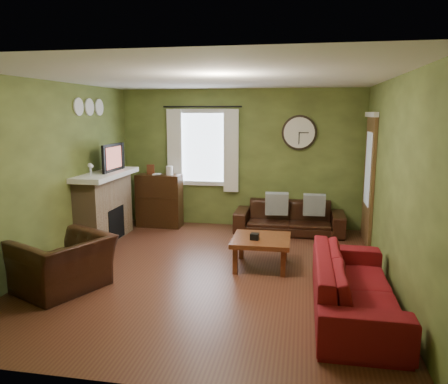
% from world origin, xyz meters
% --- Properties ---
extents(floor, '(4.60, 5.20, 0.00)m').
position_xyz_m(floor, '(0.00, 0.00, 0.00)').
color(floor, '#532B1D').
rests_on(floor, ground).
extents(ceiling, '(4.60, 5.20, 0.00)m').
position_xyz_m(ceiling, '(0.00, 0.00, 2.60)').
color(ceiling, white).
rests_on(ceiling, ground).
extents(wall_left, '(0.00, 5.20, 2.60)m').
position_xyz_m(wall_left, '(-2.30, 0.00, 1.30)').
color(wall_left, '#5B6A2E').
rests_on(wall_left, ground).
extents(wall_right, '(0.00, 5.20, 2.60)m').
position_xyz_m(wall_right, '(2.30, 0.00, 1.30)').
color(wall_right, '#5B6A2E').
rests_on(wall_right, ground).
extents(wall_back, '(4.60, 0.00, 2.60)m').
position_xyz_m(wall_back, '(0.00, 2.60, 1.30)').
color(wall_back, '#5B6A2E').
rests_on(wall_back, ground).
extents(wall_front, '(4.60, 0.00, 2.60)m').
position_xyz_m(wall_front, '(0.00, -2.60, 1.30)').
color(wall_front, '#5B6A2E').
rests_on(wall_front, ground).
extents(fireplace, '(0.40, 1.40, 1.10)m').
position_xyz_m(fireplace, '(-2.10, 1.15, 0.55)').
color(fireplace, tan).
rests_on(fireplace, floor).
extents(firebox, '(0.04, 0.60, 0.55)m').
position_xyz_m(firebox, '(-1.91, 1.15, 0.30)').
color(firebox, black).
rests_on(firebox, fireplace).
extents(mantel, '(0.58, 1.60, 0.08)m').
position_xyz_m(mantel, '(-2.07, 1.15, 1.14)').
color(mantel, white).
rests_on(mantel, fireplace).
extents(tv, '(0.08, 0.60, 0.35)m').
position_xyz_m(tv, '(-2.05, 1.30, 1.35)').
color(tv, black).
rests_on(tv, mantel).
extents(tv_screen, '(0.02, 0.62, 0.36)m').
position_xyz_m(tv_screen, '(-1.97, 1.30, 1.41)').
color(tv_screen, '#994C3F').
rests_on(tv_screen, mantel).
extents(medallion_left, '(0.28, 0.28, 0.03)m').
position_xyz_m(medallion_left, '(-2.28, 0.80, 2.25)').
color(medallion_left, white).
rests_on(medallion_left, wall_left).
extents(medallion_mid, '(0.28, 0.28, 0.03)m').
position_xyz_m(medallion_mid, '(-2.28, 1.15, 2.25)').
color(medallion_mid, white).
rests_on(medallion_mid, wall_left).
extents(medallion_right, '(0.28, 0.28, 0.03)m').
position_xyz_m(medallion_right, '(-2.28, 1.50, 2.25)').
color(medallion_right, white).
rests_on(medallion_right, wall_left).
extents(window_pane, '(1.00, 0.02, 1.30)m').
position_xyz_m(window_pane, '(-0.70, 2.58, 1.50)').
color(window_pane, silver).
rests_on(window_pane, wall_back).
extents(curtain_rod, '(0.03, 0.03, 1.50)m').
position_xyz_m(curtain_rod, '(-0.70, 2.48, 2.27)').
color(curtain_rod, black).
rests_on(curtain_rod, wall_back).
extents(curtain_left, '(0.28, 0.04, 1.55)m').
position_xyz_m(curtain_left, '(-1.25, 2.48, 1.45)').
color(curtain_left, white).
rests_on(curtain_left, wall_back).
extents(curtain_right, '(0.28, 0.04, 1.55)m').
position_xyz_m(curtain_right, '(-0.15, 2.48, 1.45)').
color(curtain_right, white).
rests_on(curtain_right, wall_back).
extents(wall_clock, '(0.64, 0.06, 0.64)m').
position_xyz_m(wall_clock, '(1.10, 2.55, 1.80)').
color(wall_clock, white).
rests_on(wall_clock, wall_back).
extents(door, '(0.05, 0.90, 2.10)m').
position_xyz_m(door, '(2.27, 1.85, 1.05)').
color(door, brown).
rests_on(door, floor).
extents(bookshelf, '(0.85, 0.36, 1.00)m').
position_xyz_m(bookshelf, '(-1.49, 2.22, 0.50)').
color(bookshelf, black).
rests_on(bookshelf, floor).
extents(book, '(0.20, 0.24, 0.02)m').
position_xyz_m(book, '(-1.60, 2.18, 0.96)').
color(book, '#592A14').
rests_on(book, bookshelf).
extents(sofa_brown, '(1.95, 0.76, 0.57)m').
position_xyz_m(sofa_brown, '(0.97, 2.20, 0.29)').
color(sofa_brown, black).
rests_on(sofa_brown, floor).
extents(pillow_left, '(0.42, 0.16, 0.41)m').
position_xyz_m(pillow_left, '(0.74, 2.12, 0.55)').
color(pillow_left, gray).
rests_on(pillow_left, sofa_brown).
extents(pillow_right, '(0.39, 0.13, 0.39)m').
position_xyz_m(pillow_right, '(1.41, 2.14, 0.55)').
color(pillow_right, gray).
rests_on(pillow_right, sofa_brown).
extents(sofa_red, '(0.85, 2.17, 0.63)m').
position_xyz_m(sofa_red, '(1.79, -0.93, 0.32)').
color(sofa_red, maroon).
rests_on(sofa_red, floor).
extents(armchair, '(1.25, 1.31, 0.67)m').
position_xyz_m(armchair, '(-1.66, -0.93, 0.33)').
color(armchair, black).
rests_on(armchair, floor).
extents(coffee_table, '(0.81, 0.81, 0.43)m').
position_xyz_m(coffee_table, '(0.65, 0.31, 0.21)').
color(coffee_table, '#592A14').
rests_on(coffee_table, floor).
extents(tissue_box, '(0.12, 0.12, 0.09)m').
position_xyz_m(tissue_box, '(0.57, 0.21, 0.40)').
color(tissue_box, black).
rests_on(tissue_box, coffee_table).
extents(wine_glass_a, '(0.07, 0.07, 0.21)m').
position_xyz_m(wine_glass_a, '(-2.05, 0.62, 1.28)').
color(wine_glass_a, white).
rests_on(wine_glass_a, mantel).
extents(wine_glass_b, '(0.07, 0.07, 0.19)m').
position_xyz_m(wine_glass_b, '(-2.05, 0.66, 1.28)').
color(wine_glass_b, white).
rests_on(wine_glass_b, mantel).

